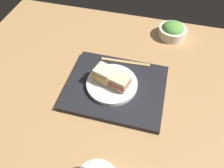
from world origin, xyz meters
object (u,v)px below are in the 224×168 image
Objects in this scene: sandwich_near at (120,82)px; sandwich_far at (104,74)px; salad_bowl at (173,30)px; chopsticks_pair at (125,62)px; sandwich_plate at (112,84)px.

sandwich_far is at bearing -14.15° from sandwich_near.
salad_bowl is at bearing -112.74° from sandwich_near.
chopsticks_pair is (17.72, 25.96, -0.88)cm from salad_bowl.
sandwich_near is at bearing 67.26° from salad_bowl.
sandwich_plate is 0.95× the size of chopsticks_pair.
sandwich_plate is 1.50× the size of salad_bowl.
chopsticks_pair is (-5.72, -12.63, -4.41)cm from sandwich_far.
sandwich_near is 0.39× the size of chopsticks_pair.
salad_bowl is (-20.16, -39.42, 0.34)cm from sandwich_plate.
sandwich_near is 14.85cm from chopsticks_pair.
sandwich_far is at bearing 65.64° from chopsticks_pair.
sandwich_plate is 2.35× the size of sandwich_far.
chopsticks_pair is at bearing -114.36° from sandwich_far.
sandwich_plate is at bearing -14.15° from sandwich_near.
salad_bowl is (-23.44, -38.59, -3.53)cm from sandwich_far.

